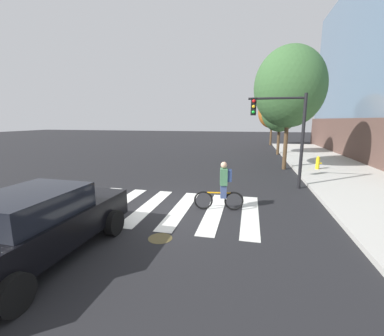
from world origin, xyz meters
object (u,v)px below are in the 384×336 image
street_tree_mid (280,111)px  street_tree_far (272,112)px  sedan_near (36,224)px  traffic_light_near (284,125)px  manhole_cover (160,238)px  fire_hydrant (318,163)px  street_tree_near (289,87)px  cyclist (223,186)px

street_tree_mid → street_tree_far: size_ratio=0.98×
sedan_near → traffic_light_near: (5.91, 7.63, 2.04)m
street_tree_mid → street_tree_far: 8.68m
sedan_near → manhole_cover: bearing=33.9°
traffic_light_near → sedan_near: bearing=-127.8°
manhole_cover → traffic_light_near: 7.64m
manhole_cover → fire_hydrant: bearing=59.2°
traffic_light_near → street_tree_far: size_ratio=0.72×
sedan_near → street_tree_mid: size_ratio=0.81×
sedan_near → street_tree_mid: bearing=70.3°
sedan_near → street_tree_near: bearing=61.5°
cyclist → street_tree_near: bearing=69.9°
street_tree_near → street_tree_far: size_ratio=1.26×
fire_hydrant → street_tree_near: 4.83m
manhole_cover → traffic_light_near: size_ratio=0.15×
cyclist → street_tree_near: size_ratio=0.23×
manhole_cover → fire_hydrant: 12.18m
fire_hydrant → street_tree_mid: bearing=102.0°
traffic_light_near → street_tree_mid: 11.84m
fire_hydrant → street_tree_far: size_ratio=0.13×
sedan_near → street_tree_mid: 20.82m
cyclist → fire_hydrant: bearing=58.4°
sedan_near → cyclist: 5.45m
traffic_light_near → fire_hydrant: (2.61, 4.36, -2.33)m
street_tree_near → street_tree_mid: (0.31, 7.13, -1.13)m
manhole_cover → street_tree_far: 27.22m
street_tree_mid → traffic_light_near: bearing=-95.1°
street_tree_far → fire_hydrant: bearing=-84.4°
manhole_cover → street_tree_near: bearing=67.9°
street_tree_near → street_tree_far: street_tree_near is taller
fire_hydrant → traffic_light_near: bearing=-121.0°
traffic_light_near → fire_hydrant: traffic_light_near is taller
sedan_near → street_tree_near: (6.65, 12.26, 4.16)m
fire_hydrant → manhole_cover: bearing=-120.8°
street_tree_near → street_tree_mid: bearing=87.5°
sedan_near → fire_hydrant: size_ratio=5.96×
traffic_light_near → street_tree_mid: size_ratio=0.74×
cyclist → street_tree_far: (3.30, 24.01, 3.10)m
manhole_cover → fire_hydrant: fire_hydrant is taller
sedan_near → cyclist: cyclist is taller
manhole_cover → street_tree_mid: (4.66, 17.84, 3.84)m
cyclist → street_tree_far: size_ratio=0.29×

